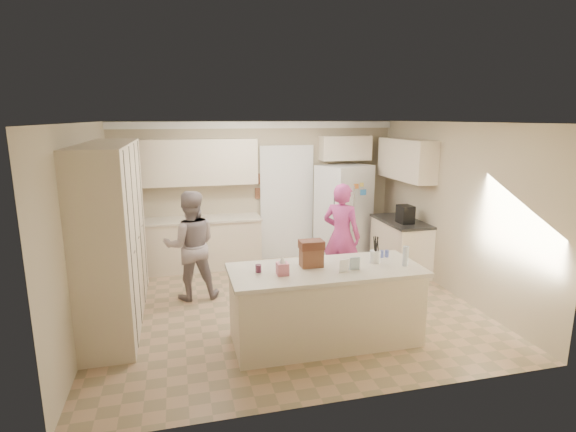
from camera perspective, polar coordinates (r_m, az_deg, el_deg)
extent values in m
cube|color=tan|center=(6.63, -0.11, -11.39)|extent=(5.20, 4.60, 0.02)
cube|color=white|center=(6.06, -0.12, 11.90)|extent=(5.20, 4.60, 0.02)
cube|color=#BCAC8B|center=(8.43, -3.88, 3.08)|extent=(5.20, 0.02, 2.60)
cube|color=#BCAC8B|center=(4.09, 7.72, -7.18)|extent=(5.20, 0.02, 2.60)
cube|color=#BCAC8B|center=(6.15, -24.45, -1.54)|extent=(0.02, 4.60, 2.60)
cube|color=#BCAC8B|center=(7.28, 20.26, 0.84)|extent=(0.02, 4.60, 2.60)
cube|color=white|center=(8.27, -3.95, 11.46)|extent=(5.20, 0.08, 0.12)
cube|color=beige|center=(6.32, -21.28, -2.08)|extent=(0.60, 2.60, 2.35)
cube|color=beige|center=(8.20, -11.36, -3.58)|extent=(2.20, 0.60, 0.88)
cube|color=beige|center=(8.08, -11.49, -0.46)|extent=(2.24, 0.63, 0.04)
cube|color=beige|center=(8.05, -11.85, 6.71)|extent=(2.20, 0.35, 0.80)
cube|color=black|center=(8.56, -0.20, 1.54)|extent=(0.90, 0.06, 2.10)
cube|color=white|center=(8.53, -0.14, 1.50)|extent=(1.02, 0.03, 2.22)
cube|color=brown|center=(8.36, -3.73, 4.73)|extent=(0.15, 0.02, 0.20)
cube|color=brown|center=(8.40, -3.70, 2.90)|extent=(0.15, 0.02, 0.20)
cube|color=white|center=(8.56, 7.06, 0.42)|extent=(1.11, 1.01, 1.80)
cube|color=gray|center=(8.24, 7.94, -0.07)|extent=(0.02, 0.02, 1.78)
cube|color=black|center=(8.10, 6.57, 1.56)|extent=(0.22, 0.03, 0.35)
cylinder|color=silver|center=(8.17, 7.68, 0.91)|extent=(0.02, 0.02, 0.85)
cylinder|color=silver|center=(8.21, 8.33, 0.94)|extent=(0.02, 0.02, 0.85)
cube|color=beige|center=(8.61, 7.26, 8.56)|extent=(0.95, 0.35, 0.45)
cube|color=beige|center=(8.15, 14.07, -3.81)|extent=(0.60, 1.20, 0.88)
cube|color=#2D2B28|center=(8.03, 14.18, -0.66)|extent=(0.63, 1.24, 0.04)
cube|color=beige|center=(8.11, 14.76, 6.95)|extent=(0.35, 1.50, 0.70)
cube|color=black|center=(7.81, 14.67, 0.22)|extent=(0.22, 0.28, 0.30)
cube|color=beige|center=(5.53, 4.73, -11.35)|extent=(2.20, 0.90, 0.88)
cube|color=beige|center=(5.36, 4.82, -6.85)|extent=(2.28, 0.96, 0.05)
cylinder|color=white|center=(5.61, 11.00, -5.09)|extent=(0.13, 0.13, 0.15)
cube|color=#DC7388|center=(5.09, -0.70, -6.72)|extent=(0.13, 0.13, 0.14)
cone|color=white|center=(5.06, -0.71, -5.54)|extent=(0.08, 0.08, 0.08)
cube|color=brown|center=(5.36, 2.98, -5.29)|extent=(0.26, 0.18, 0.22)
cube|color=#592D1E|center=(5.32, 3.00, -3.64)|extent=(0.28, 0.20, 0.10)
cylinder|color=#59263F|center=(5.19, -3.79, -6.65)|extent=(0.07, 0.07, 0.09)
cube|color=white|center=(5.20, 7.13, -6.30)|extent=(0.12, 0.06, 0.16)
cube|color=silver|center=(5.30, 8.46, -5.99)|extent=(0.12, 0.05, 0.16)
cylinder|color=silver|center=(5.56, 14.71, -4.95)|extent=(0.07, 0.07, 0.24)
cylinder|color=#505FB3|center=(5.83, 11.81, -4.74)|extent=(0.05, 0.05, 0.09)
cylinder|color=#505FB3|center=(5.86, 12.43, -4.68)|extent=(0.05, 0.05, 0.09)
imported|color=gray|center=(6.79, -12.25, -3.67)|extent=(0.80, 0.63, 1.63)
imported|color=#C542A0|center=(7.12, 6.80, -2.52)|extent=(0.72, 0.71, 1.68)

